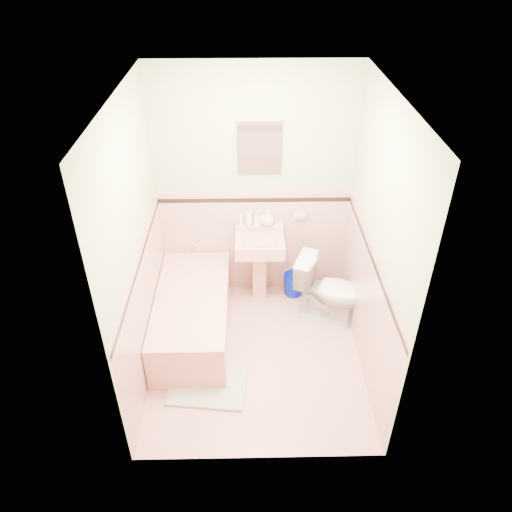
{
  "coord_description": "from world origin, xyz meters",
  "views": [
    {
      "loc": [
        -0.07,
        -3.37,
        3.51
      ],
      "look_at": [
        0.0,
        0.25,
        1.0
      ],
      "focal_mm": 34.41,
      "sensor_mm": 36.0,
      "label": 1
    }
  ],
  "objects_px": {
    "soap_bottle_right": "(268,218)",
    "shoe": "(198,379)",
    "bathtub": "(193,316)",
    "toilet": "(330,290)",
    "sink": "(260,270)",
    "soap_bottle_mid": "(259,218)",
    "bucket": "(294,285)",
    "soap_bottle_left": "(249,216)",
    "medicine_cabinet": "(260,147)"
  },
  "relations": [
    {
      "from": "sink",
      "to": "bucket",
      "type": "height_order",
      "value": "sink"
    },
    {
      "from": "bathtub",
      "to": "medicine_cabinet",
      "type": "distance_m",
      "value": 1.78
    },
    {
      "from": "toilet",
      "to": "shoe",
      "type": "height_order",
      "value": "toilet"
    },
    {
      "from": "sink",
      "to": "soap_bottle_mid",
      "type": "height_order",
      "value": "soap_bottle_mid"
    },
    {
      "from": "soap_bottle_mid",
      "to": "shoe",
      "type": "xyz_separation_m",
      "value": [
        -0.58,
        -1.38,
        -0.87
      ]
    },
    {
      "from": "toilet",
      "to": "soap_bottle_right",
      "type": "bearing_deg",
      "value": 74.7
    },
    {
      "from": "medicine_cabinet",
      "to": "toilet",
      "type": "bearing_deg",
      "value": -35.78
    },
    {
      "from": "bucket",
      "to": "toilet",
      "type": "bearing_deg",
      "value": -50.2
    },
    {
      "from": "soap_bottle_mid",
      "to": "shoe",
      "type": "height_order",
      "value": "soap_bottle_mid"
    },
    {
      "from": "soap_bottle_left",
      "to": "sink",
      "type": "bearing_deg",
      "value": -58.7
    },
    {
      "from": "bathtub",
      "to": "soap_bottle_left",
      "type": "xyz_separation_m",
      "value": [
        0.57,
        0.71,
        0.73
      ]
    },
    {
      "from": "medicine_cabinet",
      "to": "shoe",
      "type": "height_order",
      "value": "medicine_cabinet"
    },
    {
      "from": "soap_bottle_left",
      "to": "soap_bottle_mid",
      "type": "bearing_deg",
      "value": 0.0
    },
    {
      "from": "soap_bottle_left",
      "to": "soap_bottle_mid",
      "type": "distance_m",
      "value": 0.1
    },
    {
      "from": "soap_bottle_left",
      "to": "shoe",
      "type": "xyz_separation_m",
      "value": [
        -0.48,
        -1.38,
        -0.89
      ]
    },
    {
      "from": "sink",
      "to": "shoe",
      "type": "height_order",
      "value": "sink"
    },
    {
      "from": "soap_bottle_right",
      "to": "shoe",
      "type": "bearing_deg",
      "value": -116.11
    },
    {
      "from": "soap_bottle_right",
      "to": "toilet",
      "type": "relative_size",
      "value": 0.25
    },
    {
      "from": "soap_bottle_mid",
      "to": "toilet",
      "type": "bearing_deg",
      "value": -33.85
    },
    {
      "from": "soap_bottle_left",
      "to": "soap_bottle_mid",
      "type": "xyz_separation_m",
      "value": [
        0.1,
        0.0,
        -0.02
      ]
    },
    {
      "from": "soap_bottle_left",
      "to": "bucket",
      "type": "bearing_deg",
      "value": -10.59
    },
    {
      "from": "toilet",
      "to": "shoe",
      "type": "distance_m",
      "value": 1.61
    },
    {
      "from": "bathtub",
      "to": "soap_bottle_mid",
      "type": "relative_size",
      "value": 8.94
    },
    {
      "from": "soap_bottle_right",
      "to": "shoe",
      "type": "distance_m",
      "value": 1.77
    },
    {
      "from": "bathtub",
      "to": "toilet",
      "type": "height_order",
      "value": "toilet"
    },
    {
      "from": "medicine_cabinet",
      "to": "toilet",
      "type": "height_order",
      "value": "medicine_cabinet"
    },
    {
      "from": "sink",
      "to": "soap_bottle_mid",
      "type": "relative_size",
      "value": 4.74
    },
    {
      "from": "medicine_cabinet",
      "to": "soap_bottle_right",
      "type": "bearing_deg",
      "value": -18.64
    },
    {
      "from": "medicine_cabinet",
      "to": "shoe",
      "type": "relative_size",
      "value": 2.75
    },
    {
      "from": "bucket",
      "to": "bathtub",
      "type": "bearing_deg",
      "value": -149.97
    },
    {
      "from": "soap_bottle_mid",
      "to": "soap_bottle_right",
      "type": "bearing_deg",
      "value": 0.0
    },
    {
      "from": "medicine_cabinet",
      "to": "bathtub",
      "type": "bearing_deg",
      "value": -132.58
    },
    {
      "from": "medicine_cabinet",
      "to": "bucket",
      "type": "height_order",
      "value": "medicine_cabinet"
    },
    {
      "from": "sink",
      "to": "soap_bottle_mid",
      "type": "xyz_separation_m",
      "value": [
        -0.01,
        0.18,
        0.54
      ]
    },
    {
      "from": "toilet",
      "to": "bucket",
      "type": "xyz_separation_m",
      "value": [
        -0.33,
        0.39,
        -0.23
      ]
    },
    {
      "from": "bathtub",
      "to": "shoe",
      "type": "relative_size",
      "value": 9.2
    },
    {
      "from": "medicine_cabinet",
      "to": "soap_bottle_mid",
      "type": "xyz_separation_m",
      "value": [
        -0.01,
        -0.03,
        -0.77
      ]
    },
    {
      "from": "bucket",
      "to": "shoe",
      "type": "distance_m",
      "value": 1.62
    },
    {
      "from": "bathtub",
      "to": "bucket",
      "type": "bearing_deg",
      "value": 30.03
    },
    {
      "from": "bathtub",
      "to": "toilet",
      "type": "relative_size",
      "value": 2.12
    },
    {
      "from": "soap_bottle_right",
      "to": "shoe",
      "type": "xyz_separation_m",
      "value": [
        -0.68,
        -1.38,
        -0.88
      ]
    },
    {
      "from": "bathtub",
      "to": "toilet",
      "type": "distance_m",
      "value": 1.42
    },
    {
      "from": "soap_bottle_left",
      "to": "bucket",
      "type": "height_order",
      "value": "soap_bottle_left"
    },
    {
      "from": "medicine_cabinet",
      "to": "soap_bottle_mid",
      "type": "bearing_deg",
      "value": -105.84
    },
    {
      "from": "soap_bottle_left",
      "to": "soap_bottle_mid",
      "type": "height_order",
      "value": "soap_bottle_left"
    },
    {
      "from": "bucket",
      "to": "soap_bottle_right",
      "type": "bearing_deg",
      "value": 162.71
    },
    {
      "from": "soap_bottle_right",
      "to": "shoe",
      "type": "height_order",
      "value": "soap_bottle_right"
    },
    {
      "from": "soap_bottle_right",
      "to": "shoe",
      "type": "relative_size",
      "value": 1.07
    },
    {
      "from": "sink",
      "to": "shoe",
      "type": "bearing_deg",
      "value": -116.08
    },
    {
      "from": "soap_bottle_mid",
      "to": "soap_bottle_right",
      "type": "distance_m",
      "value": 0.1
    }
  ]
}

